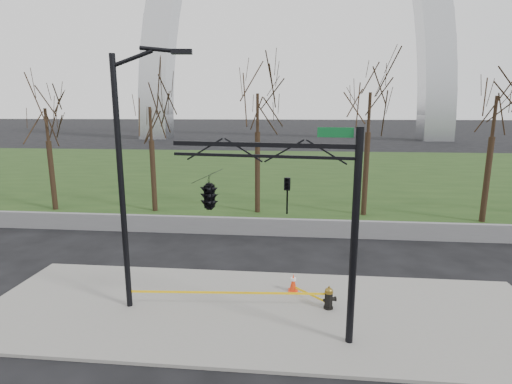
# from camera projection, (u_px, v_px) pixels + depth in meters

# --- Properties ---
(ground) EXTENTS (500.00, 500.00, 0.00)m
(ground) POSITION_uv_depth(u_px,v_px,m) (260.00, 312.00, 12.71)
(ground) COLOR black
(ground) RESTS_ON ground
(sidewalk) EXTENTS (18.00, 6.00, 0.10)m
(sidewalk) POSITION_uv_depth(u_px,v_px,m) (260.00, 311.00, 12.70)
(sidewalk) COLOR gray
(sidewalk) RESTS_ON ground
(grass_strip) EXTENTS (120.00, 40.00, 0.06)m
(grass_strip) POSITION_uv_depth(u_px,v_px,m) (285.00, 171.00, 41.92)
(grass_strip) COLOR #1C3413
(grass_strip) RESTS_ON ground
(guardrail) EXTENTS (60.00, 0.30, 0.90)m
(guardrail) POSITION_uv_depth(u_px,v_px,m) (274.00, 227.00, 20.41)
(guardrail) COLOR #59595B
(guardrail) RESTS_ON ground
(tree_row) EXTENTS (63.15, 4.00, 8.05)m
(tree_row) POSITION_uv_depth(u_px,v_px,m) (427.00, 152.00, 22.74)
(tree_row) COLOR black
(tree_row) RESTS_ON ground
(fire_hydrant) EXTENTS (0.48, 0.31, 0.76)m
(fire_hydrant) POSITION_uv_depth(u_px,v_px,m) (329.00, 298.00, 12.71)
(fire_hydrant) COLOR black
(fire_hydrant) RESTS_ON sidewalk
(traffic_cone) EXTENTS (0.34, 0.34, 0.66)m
(traffic_cone) POSITION_uv_depth(u_px,v_px,m) (293.00, 283.00, 13.91)
(traffic_cone) COLOR red
(traffic_cone) RESTS_ON sidewalk
(street_light) EXTENTS (2.38, 0.50, 8.21)m
(street_light) POSITION_uv_depth(u_px,v_px,m) (128.00, 167.00, 12.02)
(street_light) COLOR black
(street_light) RESTS_ON ground
(traffic_signal_mast) EXTENTS (5.06, 2.53, 6.00)m
(traffic_signal_mast) POSITION_uv_depth(u_px,v_px,m) (235.00, 193.00, 10.86)
(traffic_signal_mast) COLOR black
(traffic_signal_mast) RESTS_ON ground
(caution_tape) EXTENTS (6.48, 1.58, 0.40)m
(caution_tape) POSITION_uv_depth(u_px,v_px,m) (245.00, 293.00, 12.88)
(caution_tape) COLOR yellow
(caution_tape) RESTS_ON ground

